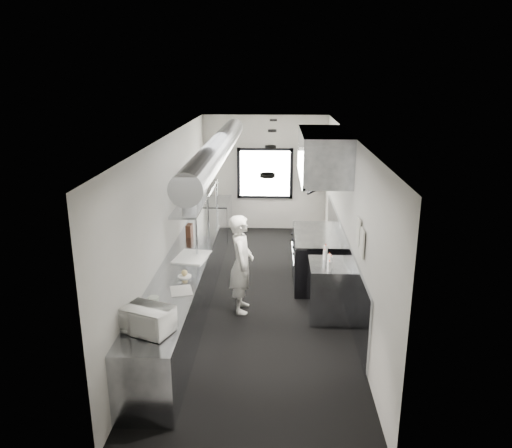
# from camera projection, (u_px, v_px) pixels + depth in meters

# --- Properties ---
(floor) EXTENTS (3.00, 8.00, 0.01)m
(floor) POSITION_uv_depth(u_px,v_px,m) (259.00, 296.00, 8.88)
(floor) COLOR black
(floor) RESTS_ON ground
(ceiling) EXTENTS (3.00, 8.00, 0.01)m
(ceiling) POSITION_uv_depth(u_px,v_px,m) (259.00, 136.00, 8.06)
(ceiling) COLOR silver
(ceiling) RESTS_ON wall_back
(wall_back) EXTENTS (3.00, 0.02, 2.80)m
(wall_back) POSITION_uv_depth(u_px,v_px,m) (265.00, 173.00, 12.29)
(wall_back) COLOR #BCB9B2
(wall_back) RESTS_ON floor
(wall_front) EXTENTS (3.00, 0.02, 2.80)m
(wall_front) POSITION_uv_depth(u_px,v_px,m) (243.00, 343.00, 4.65)
(wall_front) COLOR #BCB9B2
(wall_front) RESTS_ON floor
(wall_left) EXTENTS (0.02, 8.00, 2.80)m
(wall_left) POSITION_uv_depth(u_px,v_px,m) (170.00, 219.00, 8.53)
(wall_left) COLOR #BCB9B2
(wall_left) RESTS_ON floor
(wall_right) EXTENTS (0.02, 8.00, 2.80)m
(wall_right) POSITION_uv_depth(u_px,v_px,m) (349.00, 221.00, 8.41)
(wall_right) COLOR #BCB9B2
(wall_right) RESTS_ON floor
(wall_cladding) EXTENTS (0.03, 5.50, 1.10)m
(wall_cladding) POSITION_uv_depth(u_px,v_px,m) (343.00, 262.00, 8.95)
(wall_cladding) COLOR gray
(wall_cladding) RESTS_ON wall_right
(hvac_duct) EXTENTS (0.40, 6.40, 0.40)m
(hvac_duct) POSITION_uv_depth(u_px,v_px,m) (219.00, 148.00, 8.55)
(hvac_duct) COLOR #93969B
(hvac_duct) RESTS_ON ceiling
(service_window) EXTENTS (1.36, 0.05, 1.25)m
(service_window) POSITION_uv_depth(u_px,v_px,m) (265.00, 174.00, 12.26)
(service_window) COLOR white
(service_window) RESTS_ON wall_back
(exhaust_hood) EXTENTS (0.81, 2.20, 0.88)m
(exhaust_hood) POSITION_uv_depth(u_px,v_px,m) (323.00, 155.00, 8.81)
(exhaust_hood) COLOR gray
(exhaust_hood) RESTS_ON ceiling
(prep_counter) EXTENTS (0.70, 6.00, 0.90)m
(prep_counter) POSITION_uv_depth(u_px,v_px,m) (188.00, 283.00, 8.32)
(prep_counter) COLOR gray
(prep_counter) RESTS_ON floor
(pass_shelf) EXTENTS (0.45, 3.00, 0.68)m
(pass_shelf) POSITION_uv_depth(u_px,v_px,m) (197.00, 197.00, 9.44)
(pass_shelf) COLOR gray
(pass_shelf) RESTS_ON prep_counter
(range) EXTENTS (0.88, 1.60, 0.94)m
(range) POSITION_uv_depth(u_px,v_px,m) (316.00, 258.00, 9.37)
(range) COLOR black
(range) RESTS_ON floor
(bottle_station) EXTENTS (0.65, 0.80, 0.90)m
(bottle_station) POSITION_uv_depth(u_px,v_px,m) (329.00, 290.00, 8.03)
(bottle_station) COLOR gray
(bottle_station) RESTS_ON floor
(far_work_table) EXTENTS (0.70, 1.20, 0.90)m
(far_work_table) POSITION_uv_depth(u_px,v_px,m) (215.00, 219.00, 11.85)
(far_work_table) COLOR gray
(far_work_table) RESTS_ON floor
(notice_sheet_a) EXTENTS (0.02, 0.28, 0.38)m
(notice_sheet_a) POSITION_uv_depth(u_px,v_px,m) (358.00, 231.00, 7.21)
(notice_sheet_a) COLOR beige
(notice_sheet_a) RESTS_ON wall_right
(notice_sheet_b) EXTENTS (0.02, 0.28, 0.38)m
(notice_sheet_b) POSITION_uv_depth(u_px,v_px,m) (362.00, 243.00, 6.89)
(notice_sheet_b) COLOR beige
(notice_sheet_b) RESTS_ON wall_right
(line_cook) EXTENTS (0.41, 0.61, 1.63)m
(line_cook) POSITION_uv_depth(u_px,v_px,m) (242.00, 264.00, 8.14)
(line_cook) COLOR silver
(line_cook) RESTS_ON floor
(microwave) EXTENTS (0.62, 0.55, 0.31)m
(microwave) POSITION_uv_depth(u_px,v_px,m) (148.00, 320.00, 5.81)
(microwave) COLOR white
(microwave) RESTS_ON prep_counter
(deli_tub_a) EXTENTS (0.15, 0.15, 0.10)m
(deli_tub_a) POSITION_uv_depth(u_px,v_px,m) (142.00, 313.00, 6.20)
(deli_tub_a) COLOR #B0BBAC
(deli_tub_a) RESTS_ON prep_counter
(deli_tub_b) EXTENTS (0.14, 0.14, 0.10)m
(deli_tub_b) POSITION_uv_depth(u_px,v_px,m) (154.00, 301.00, 6.53)
(deli_tub_b) COLOR #B0BBAC
(deli_tub_b) RESTS_ON prep_counter
(newspaper) EXTENTS (0.37, 0.42, 0.01)m
(newspaper) POSITION_uv_depth(u_px,v_px,m) (181.00, 291.00, 6.93)
(newspaper) COLOR white
(newspaper) RESTS_ON prep_counter
(small_plate) EXTENTS (0.27, 0.27, 0.02)m
(small_plate) POSITION_uv_depth(u_px,v_px,m) (185.00, 276.00, 7.41)
(small_plate) COLOR white
(small_plate) RESTS_ON prep_counter
(pastry) EXTENTS (0.09, 0.09, 0.09)m
(pastry) POSITION_uv_depth(u_px,v_px,m) (184.00, 273.00, 7.39)
(pastry) COLOR tan
(pastry) RESTS_ON small_plate
(cutting_board) EXTENTS (0.59, 0.73, 0.02)m
(cutting_board) POSITION_uv_depth(u_px,v_px,m) (192.00, 257.00, 8.17)
(cutting_board) COLOR silver
(cutting_board) RESTS_ON prep_counter
(knife_block) EXTENTS (0.11, 0.21, 0.22)m
(knife_block) POSITION_uv_depth(u_px,v_px,m) (189.00, 230.00, 9.19)
(knife_block) COLOR #4D271B
(knife_block) RESTS_ON prep_counter
(plate_stack_a) EXTENTS (0.33, 0.33, 0.30)m
(plate_stack_a) POSITION_uv_depth(u_px,v_px,m) (189.00, 197.00, 8.67)
(plate_stack_a) COLOR white
(plate_stack_a) RESTS_ON pass_shelf
(plate_stack_b) EXTENTS (0.25, 0.25, 0.30)m
(plate_stack_b) POSITION_uv_depth(u_px,v_px,m) (196.00, 190.00, 9.17)
(plate_stack_b) COLOR white
(plate_stack_b) RESTS_ON pass_shelf
(plate_stack_c) EXTENTS (0.35, 0.35, 0.38)m
(plate_stack_c) POSITION_uv_depth(u_px,v_px,m) (199.00, 184.00, 9.51)
(plate_stack_c) COLOR white
(plate_stack_c) RESTS_ON pass_shelf
(plate_stack_d) EXTENTS (0.25, 0.25, 0.34)m
(plate_stack_d) POSITION_uv_depth(u_px,v_px,m) (201.00, 179.00, 10.02)
(plate_stack_d) COLOR white
(plate_stack_d) RESTS_ON pass_shelf
(squeeze_bottle_a) EXTENTS (0.07, 0.07, 0.16)m
(squeeze_bottle_a) POSITION_uv_depth(u_px,v_px,m) (329.00, 266.00, 7.60)
(squeeze_bottle_a) COLOR silver
(squeeze_bottle_a) RESTS_ON bottle_station
(squeeze_bottle_b) EXTENTS (0.08, 0.08, 0.19)m
(squeeze_bottle_b) POSITION_uv_depth(u_px,v_px,m) (331.00, 262.00, 7.71)
(squeeze_bottle_b) COLOR silver
(squeeze_bottle_b) RESTS_ON bottle_station
(squeeze_bottle_c) EXTENTS (0.06, 0.06, 0.16)m
(squeeze_bottle_c) POSITION_uv_depth(u_px,v_px,m) (329.00, 259.00, 7.88)
(squeeze_bottle_c) COLOR silver
(squeeze_bottle_c) RESTS_ON bottle_station
(squeeze_bottle_d) EXTENTS (0.06, 0.06, 0.16)m
(squeeze_bottle_d) POSITION_uv_depth(u_px,v_px,m) (325.00, 255.00, 8.05)
(squeeze_bottle_d) COLOR silver
(squeeze_bottle_d) RESTS_ON bottle_station
(squeeze_bottle_e) EXTENTS (0.09, 0.09, 0.20)m
(squeeze_bottle_e) POSITION_uv_depth(u_px,v_px,m) (326.00, 251.00, 8.17)
(squeeze_bottle_e) COLOR silver
(squeeze_bottle_e) RESTS_ON bottle_station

